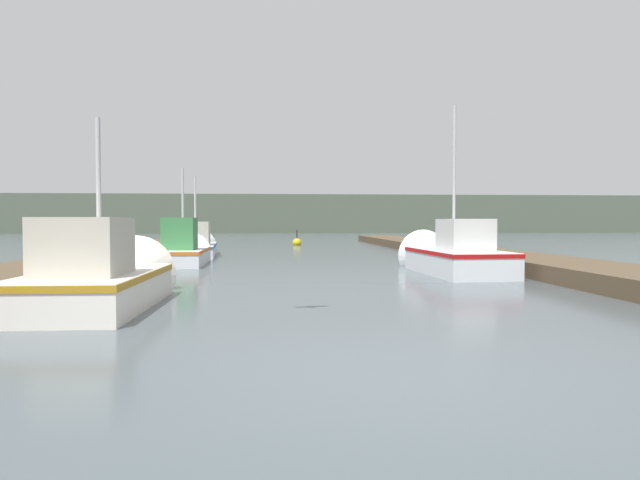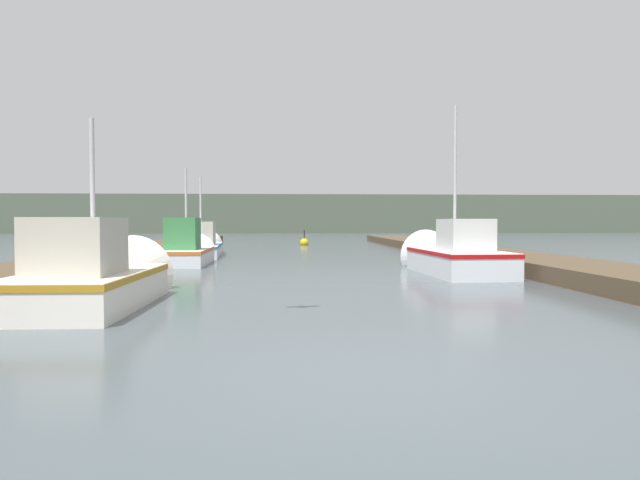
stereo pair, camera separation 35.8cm
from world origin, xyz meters
The scene contains 12 objects.
ground_plane centered at (0.00, 0.00, 0.00)m, with size 200.00×200.00×0.00m.
dock_left centered at (-6.41, 16.00, 0.20)m, with size 2.41×40.00×0.40m.
dock_right centered at (6.41, 16.00, 0.20)m, with size 2.41×40.00×0.40m.
distant_shore_ridge centered at (0.00, 69.67, 2.30)m, with size 120.00×16.00×4.60m.
fishing_boat_0 centered at (-3.88, 4.85, 0.45)m, with size 1.83×4.52×3.66m.
fishing_boat_1 centered at (3.87, 10.42, 0.45)m, with size 1.92×5.14×5.03m.
fishing_boat_2 centered at (-3.98, 14.24, 0.44)m, with size 1.58×4.48×3.61m.
fishing_boat_3 centered at (-4.25, 19.27, 0.41)m, with size 2.03×6.38×3.79m.
mooring_piling_1 centered at (5.37, 16.04, 0.64)m, with size 0.37×0.37×1.26m.
mooring_piling_2 centered at (-5.45, 25.73, 0.61)m, with size 0.28×0.28×1.22m.
mooring_piling_3 centered at (5.13, 16.85, 0.50)m, with size 0.26×0.26×0.98m.
channel_buoy centered at (0.40, 28.50, 0.15)m, with size 0.53×0.53×1.03m.
Camera 1 is at (-1.02, -5.08, 1.41)m, focal length 32.00 mm.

